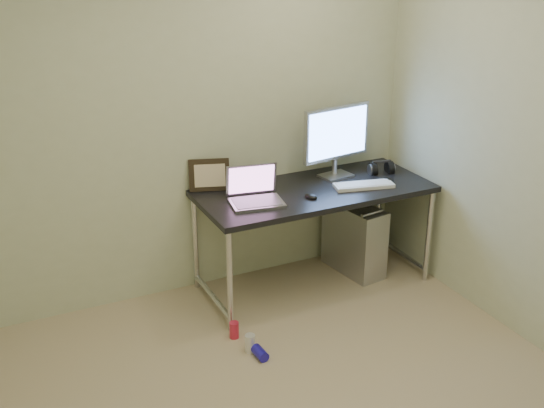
{
  "coord_description": "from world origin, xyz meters",
  "views": [
    {
      "loc": [
        -1.33,
        -2.49,
        2.45
      ],
      "look_at": [
        0.38,
        1.04,
        0.85
      ],
      "focal_mm": 45.0,
      "sensor_mm": 36.0,
      "label": 1
    }
  ],
  "objects": [
    {
      "name": "can_white",
      "position": [
        0.11,
        0.79,
        0.06
      ],
      "size": [
        0.07,
        0.07,
        0.12
      ],
      "primitive_type": "cylinder",
      "rotation": [
        0.0,
        0.0,
        0.14
      ],
      "color": "silver",
      "rests_on": "ground"
    },
    {
      "name": "tower_computer",
      "position": [
        1.26,
        1.44,
        0.27
      ],
      "size": [
        0.29,
        0.54,
        0.57
      ],
      "rotation": [
        0.0,
        0.0,
        0.14
      ],
      "color": "#BBBBC0",
      "rests_on": "ground"
    },
    {
      "name": "can_red",
      "position": [
        0.08,
        0.97,
        0.06
      ],
      "size": [
        0.08,
        0.08,
        0.11
      ],
      "primitive_type": "cylinder",
      "rotation": [
        0.0,
        0.0,
        0.46
      ],
      "color": "#D32544",
      "rests_on": "ground"
    },
    {
      "name": "keyboard",
      "position": [
        1.2,
        1.26,
        0.76
      ],
      "size": [
        0.44,
        0.23,
        0.03
      ],
      "primitive_type": "cube",
      "rotation": [
        0.0,
        0.0,
        -0.23
      ],
      "color": "silver",
      "rests_on": "desk"
    },
    {
      "name": "wall_back",
      "position": [
        0.0,
        1.75,
        1.25
      ],
      "size": [
        3.5,
        0.02,
        2.5
      ],
      "primitive_type": "cube",
      "color": "beige",
      "rests_on": "ground"
    },
    {
      "name": "monitor",
      "position": [
        1.14,
        1.54,
        1.06
      ],
      "size": [
        0.56,
        0.2,
        0.53
      ],
      "rotation": [
        0.0,
        0.0,
        0.15
      ],
      "color": "#A5A6AC",
      "rests_on": "desk"
    },
    {
      "name": "mouse_right",
      "position": [
        1.42,
        1.28,
        0.77
      ],
      "size": [
        0.08,
        0.12,
        0.04
      ],
      "primitive_type": "ellipsoid",
      "rotation": [
        0.0,
        0.0,
        -0.09
      ],
      "color": "black",
      "rests_on": "desk"
    },
    {
      "name": "picture_frame",
      "position": [
        0.21,
        1.68,
        0.86
      ],
      "size": [
        0.29,
        0.16,
        0.23
      ],
      "primitive_type": "cube",
      "rotation": [
        -0.21,
        0.0,
        -0.32
      ],
      "color": "black",
      "rests_on": "desk"
    },
    {
      "name": "mouse_left",
      "position": [
        0.77,
        1.25,
        0.77
      ],
      "size": [
        0.09,
        0.12,
        0.04
      ],
      "primitive_type": "ellipsoid",
      "rotation": [
        0.0,
        0.0,
        0.27
      ],
      "color": "black",
      "rests_on": "desk"
    },
    {
      "name": "cable_b",
      "position": [
        1.3,
        1.68,
        0.38
      ],
      "size": [
        0.02,
        0.11,
        0.71
      ],
      "primitive_type": "cylinder",
      "rotation": [
        0.14,
        0.0,
        0.09
      ],
      "color": "black",
      "rests_on": "ground"
    },
    {
      "name": "laptop",
      "position": [
        0.4,
        1.35,
        0.81
      ],
      "size": [
        0.39,
        0.34,
        0.24
      ],
      "rotation": [
        0.0,
        0.0,
        -0.17
      ],
      "color": "#A5A6AC",
      "rests_on": "desk"
    },
    {
      "name": "cable_a",
      "position": [
        1.21,
        1.7,
        0.4
      ],
      "size": [
        0.01,
        0.16,
        0.69
      ],
      "primitive_type": "cylinder",
      "rotation": [
        0.21,
        0.0,
        0.0
      ],
      "color": "black",
      "rests_on": "ground"
    },
    {
      "name": "desk",
      "position": [
        0.88,
        1.39,
        0.67
      ],
      "size": [
        1.65,
        0.72,
        0.75
      ],
      "color": "black",
      "rests_on": "ground"
    },
    {
      "name": "headphones",
      "position": [
        1.48,
        1.46,
        0.78
      ],
      "size": [
        0.2,
        0.12,
        0.12
      ],
      "rotation": [
        0.0,
        0.0,
        -0.22
      ],
      "color": "black",
      "rests_on": "desk"
    },
    {
      "name": "webcam",
      "position": [
        0.49,
        1.66,
        0.84
      ],
      "size": [
        0.05,
        0.04,
        0.12
      ],
      "rotation": [
        0.0,
        0.0,
        -0.32
      ],
      "color": "silver",
      "rests_on": "desk"
    },
    {
      "name": "can_blue",
      "position": [
        0.13,
        0.7,
        0.03
      ],
      "size": [
        0.07,
        0.12,
        0.07
      ],
      "primitive_type": "cylinder",
      "rotation": [
        1.57,
        0.0,
        0.05
      ],
      "color": "#2118B7",
      "rests_on": "ground"
    }
  ]
}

